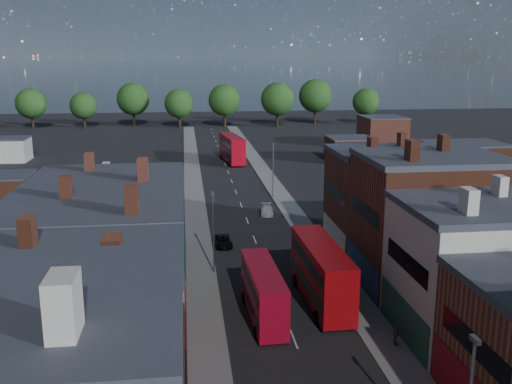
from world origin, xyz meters
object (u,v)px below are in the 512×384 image
object	(u,v)px
bus_0	(263,292)
car_3	(267,210)
bus_1	(321,272)
bus_2	(232,148)
car_2	(223,241)
ped_3	(396,333)

from	to	relation	value
bus_0	car_3	distance (m)	31.29
bus_1	bus_2	xyz separation A→B (m)	(-1.95, 67.63, 0.10)
bus_1	bus_2	bearing A→B (deg)	90.31
bus_2	car_3	bearing A→B (deg)	-95.20
bus_1	car_2	xyz separation A→B (m)	(-7.30, 16.10, -2.22)
car_3	ped_3	world-z (taller)	ped_3
bus_1	ped_3	size ratio (longest dim) A/B	6.45
car_3	bus_2	bearing A→B (deg)	98.56
bus_0	ped_3	world-z (taller)	bus_0
bus_1	car_2	distance (m)	17.81
bus_0	ped_3	distance (m)	10.69
bus_1	bus_0	bearing A→B (deg)	-156.93
bus_0	car_2	distance (m)	18.69
bus_2	car_2	distance (m)	51.86
bus_0	car_3	size ratio (longest dim) A/B	2.49
car_2	car_3	size ratio (longest dim) A/B	1.01
bus_0	bus_2	bearing A→B (deg)	85.25
bus_1	car_2	bearing A→B (deg)	113.06
bus_2	car_3	size ratio (longest dim) A/B	3.16
car_3	bus_1	bearing A→B (deg)	-82.35
ped_3	car_3	bearing A→B (deg)	21.02
bus_0	bus_2	xyz separation A→B (m)	(3.35, 70.04, 0.59)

